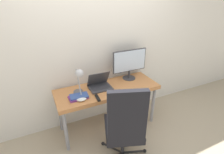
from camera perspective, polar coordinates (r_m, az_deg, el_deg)
ground_plane at (r=2.86m, az=1.16°, el=-18.72°), size 12.00×12.00×0.00m
wall_back at (r=2.71m, az=-4.62°, el=10.70°), size 8.00×0.05×2.60m
desk at (r=2.66m, az=-1.42°, el=-4.83°), size 1.55×0.57×0.71m
laptop at (r=2.62m, az=-4.06°, el=-2.48°), size 0.33×0.26×0.25m
monitor at (r=2.82m, az=5.76°, el=4.72°), size 0.58×0.21×0.49m
desk_lamp at (r=2.32m, az=-10.66°, el=-0.20°), size 0.14×0.28×0.42m
office_chair at (r=2.14m, az=4.17°, el=-15.35°), size 0.65×0.66×1.14m
book_stack at (r=2.42m, az=-10.87°, el=-6.36°), size 0.27×0.17×0.04m
tv_remote at (r=2.38m, az=-4.74°, el=-6.76°), size 0.05×0.17×0.02m
game_controller at (r=2.36m, az=-9.94°, el=-7.11°), size 0.13×0.10×0.04m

